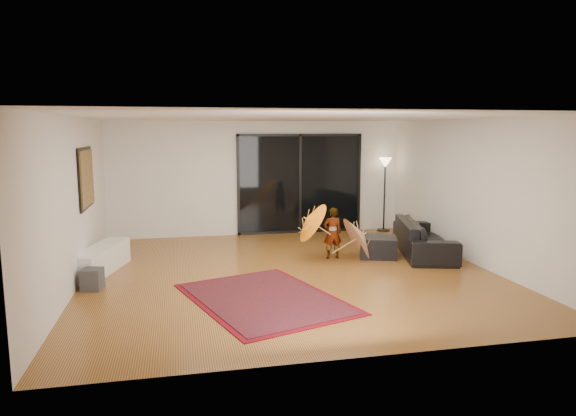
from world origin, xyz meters
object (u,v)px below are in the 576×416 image
object	(u,v)px
sofa	(424,237)
ottoman	(378,247)
child	(332,233)
media_console	(101,260)

from	to	relation	value
sofa	ottoman	xyz separation A→B (m)	(-1.00, -0.03, -0.14)
child	sofa	bearing A→B (deg)	-179.92
ottoman	sofa	bearing A→B (deg)	1.62
sofa	child	bearing A→B (deg)	104.48
sofa	child	xyz separation A→B (m)	(-1.93, 0.03, 0.16)
sofa	media_console	bearing A→B (deg)	106.13
media_console	ottoman	bearing A→B (deg)	16.47
media_console	ottoman	world-z (taller)	media_console
ottoman	child	size ratio (longest dim) A/B	0.70
sofa	ottoman	world-z (taller)	sofa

